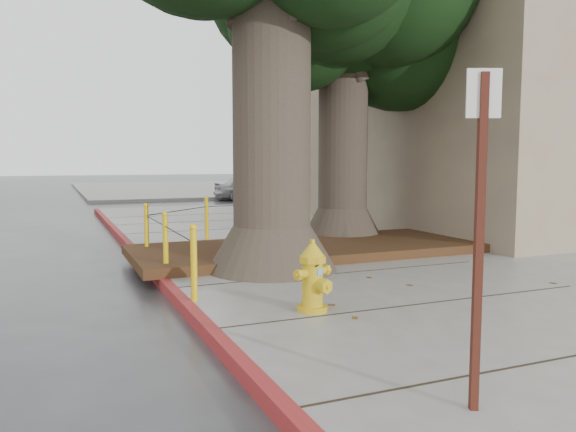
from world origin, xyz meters
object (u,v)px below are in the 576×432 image
at_px(signpost, 480,221).
at_px(car_red, 378,185).
at_px(car_silver, 251,188).
at_px(fire_hydrant, 313,276).

distance_m(signpost, car_red, 25.78).
bearing_deg(signpost, car_red, 82.21).
height_order(signpost, car_silver, signpost).
bearing_deg(fire_hydrant, signpost, -110.03).
relative_size(signpost, car_silver, 0.67).
height_order(fire_hydrant, car_red, car_red).
height_order(car_silver, car_red, car_silver).
xyz_separation_m(car_silver, car_red, (7.05, 0.14, -0.02)).
xyz_separation_m(fire_hydrant, signpost, (-0.07, -2.71, 0.90)).
bearing_deg(car_silver, signpost, 166.86).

